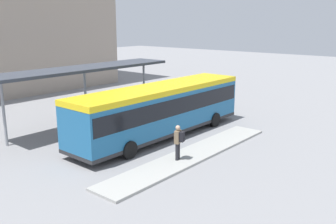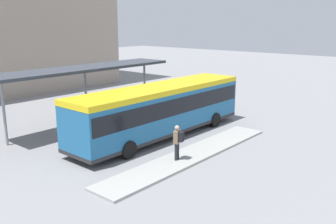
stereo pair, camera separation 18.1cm
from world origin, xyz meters
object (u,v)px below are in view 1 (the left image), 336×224
object	(u,v)px
city_bus	(161,107)
potted_planter_near_shelter	(127,117)
bicycle_yellow	(223,98)
bicycle_orange	(210,95)
pedestrian_waiting	(179,140)
bicycle_white	(217,97)

from	to	relation	value
city_bus	potted_planter_near_shelter	bearing A→B (deg)	91.20
bicycle_yellow	bicycle_orange	distance (m)	1.66
city_bus	potted_planter_near_shelter	xyz separation A→B (m)	(-0.04, 2.94, -1.11)
pedestrian_waiting	bicycle_yellow	xyz separation A→B (m)	(13.19, 5.63, -0.76)
pedestrian_waiting	potted_planter_near_shelter	distance (m)	6.89
pedestrian_waiting	city_bus	bearing A→B (deg)	-55.51
city_bus	bicycle_yellow	bearing A→B (deg)	12.34
potted_planter_near_shelter	bicycle_orange	bearing A→B (deg)	4.65
bicycle_white	pedestrian_waiting	bearing A→B (deg)	-60.56
city_bus	bicycle_orange	distance (m)	11.66
bicycle_yellow	bicycle_orange	xyz separation A→B (m)	(0.39, 1.61, -0.00)
city_bus	bicycle_yellow	world-z (taller)	city_bus
bicycle_white	potted_planter_near_shelter	distance (m)	10.92
bicycle_orange	city_bus	bearing A→B (deg)	116.52
bicycle_yellow	bicycle_orange	world-z (taller)	bicycle_yellow
bicycle_white	potted_planter_near_shelter	world-z (taller)	potted_planter_near_shelter
bicycle_white	bicycle_orange	bearing A→B (deg)	-178.46
city_bus	pedestrian_waiting	size ratio (longest dim) A/B	7.19
bicycle_yellow	bicycle_white	xyz separation A→B (m)	(0.36, 0.81, -0.01)
pedestrian_waiting	bicycle_white	world-z (taller)	pedestrian_waiting
bicycle_yellow	potted_planter_near_shelter	world-z (taller)	potted_planter_near_shelter
bicycle_orange	bicycle_yellow	bearing A→B (deg)	173.49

